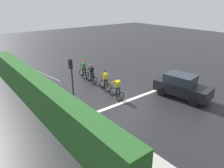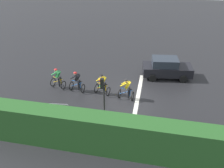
% 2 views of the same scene
% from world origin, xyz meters
% --- Properties ---
extents(ground_plane, '(80.00, 80.00, 0.00)m').
position_xyz_m(ground_plane, '(0.00, 0.00, 0.00)').
color(ground_plane, black).
extents(sidewalk_kerb, '(2.80, 18.50, 0.12)m').
position_xyz_m(sidewalk_kerb, '(-4.37, 2.00, 0.06)').
color(sidewalk_kerb, '#ADA89E').
rests_on(sidewalk_kerb, ground).
extents(stone_wall_low, '(0.44, 18.50, 0.46)m').
position_xyz_m(stone_wall_low, '(-5.27, 2.00, 0.23)').
color(stone_wall_low, gray).
rests_on(stone_wall_low, ground).
extents(hedge_wall, '(1.10, 18.50, 2.31)m').
position_xyz_m(hedge_wall, '(-5.57, 2.00, 1.16)').
color(hedge_wall, '#265623').
rests_on(hedge_wall, ground).
extents(road_marking_stop_line, '(7.00, 0.30, 0.01)m').
position_xyz_m(road_marking_stop_line, '(0.00, -0.55, 0.00)').
color(road_marking_stop_line, silver).
rests_on(road_marking_stop_line, ground).
extents(cyclist_lead, '(0.92, 1.21, 1.66)m').
position_xyz_m(cyclist_lead, '(0.16, 5.83, 0.80)').
color(cyclist_lead, black).
rests_on(cyclist_lead, ground).
extents(cyclist_second, '(0.85, 1.18, 1.66)m').
position_xyz_m(cyclist_second, '(-0.03, 4.17, 0.80)').
color(cyclist_second, black).
rests_on(cyclist_second, ground).
extents(cyclist_mid, '(0.95, 1.22, 1.66)m').
position_xyz_m(cyclist_mid, '(-0.04, 2.15, 0.80)').
color(cyclist_mid, black).
rests_on(cyclist_mid, ground).
extents(cyclist_fourth, '(0.82, 1.16, 1.66)m').
position_xyz_m(cyclist_fourth, '(-0.37, 0.27, 0.80)').
color(cyclist_fourth, black).
rests_on(cyclist_fourth, ground).
extents(car_black, '(2.31, 4.29, 1.76)m').
position_xyz_m(car_black, '(3.63, -2.56, 0.87)').
color(car_black, black).
rests_on(car_black, ground).
extents(traffic_light_near_crossing, '(0.21, 0.31, 3.34)m').
position_xyz_m(traffic_light_near_crossing, '(-3.48, 1.27, 2.22)').
color(traffic_light_near_crossing, black).
rests_on(traffic_light_near_crossing, ground).
extents(pedestrian_railing_kerbside, '(0.55, 3.91, 1.03)m').
position_xyz_m(pedestrian_railing_kerbside, '(-3.47, 5.63, 0.80)').
color(pedestrian_railing_kerbside, '#999EA3').
rests_on(pedestrian_railing_kerbside, ground).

